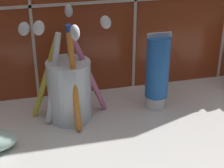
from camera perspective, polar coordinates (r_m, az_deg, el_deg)
name	(u,v)px	position (r cm, az deg, el deg)	size (l,w,h in cm)	color
sink_counter	(147,130)	(61.45, 5.38, -7.06)	(72.53, 29.06, 2.00)	silver
toothbrush_cup	(69,87)	(60.30, -6.57, -0.40)	(15.00, 12.65, 17.85)	silver
toothpaste_tube	(157,72)	(63.14, 6.92, 1.85)	(4.11, 3.91, 13.63)	white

